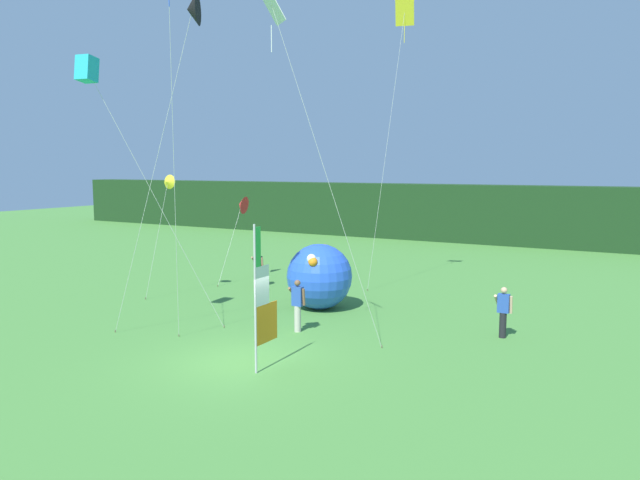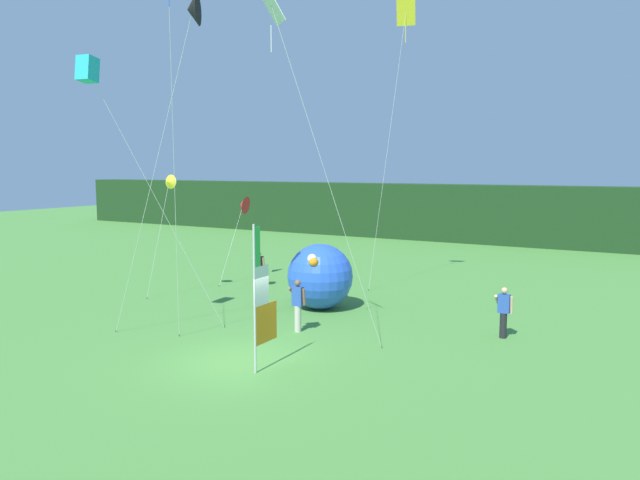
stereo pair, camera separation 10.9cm
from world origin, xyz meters
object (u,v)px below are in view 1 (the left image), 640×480
inflatable_balloon (319,276)px  kite_white_diamond_1 (276,20)px  person_near_banner (503,311)px  kite_yellow_delta_2 (168,182)px  kite_red_delta_4 (242,205)px  kite_yellow_diamond_3 (403,27)px  kite_cyan_box_6 (87,70)px  kite_black_delta_5 (192,10)px  banner_flag (262,301)px  kite_blue_diamond_0 (169,6)px  person_mid_field (298,304)px  person_far_left (258,268)px

inflatable_balloon → kite_white_diamond_1: (1.87, -5.64, 8.02)m
person_near_banner → kite_white_diamond_1: kite_white_diamond_1 is taller
inflatable_balloon → kite_yellow_delta_2: bearing=-170.3°
kite_white_diamond_1 → kite_red_delta_4: kite_white_diamond_1 is taller
inflatable_balloon → kite_yellow_diamond_3: 11.20m
kite_red_delta_4 → kite_cyan_box_6: 11.76m
inflatable_balloon → kite_black_delta_5: 10.34m
banner_flag → kite_yellow_diamond_3: (-0.88, 11.76, 9.35)m
kite_blue_diamond_0 → banner_flag: bearing=2.2°
inflatable_balloon → kite_white_diamond_1: kite_white_diamond_1 is taller
person_mid_field → inflatable_balloon: bearing=107.0°
person_near_banner → kite_red_delta_4: 14.15m
kite_blue_diamond_0 → kite_yellow_diamond_3: bearing=80.6°
person_far_left → kite_yellow_diamond_3: size_ratio=0.13×
kite_red_delta_4 → kite_blue_diamond_0: bearing=-62.1°
kite_yellow_diamond_3 → kite_red_delta_4: size_ratio=3.06×
person_far_left → kite_white_diamond_1: bearing=-51.4°
kite_blue_diamond_0 → kite_yellow_delta_2: size_ratio=2.16×
person_mid_field → kite_cyan_box_6: size_ratio=0.20×
person_near_banner → kite_yellow_delta_2: size_ratio=0.32×
person_mid_field → kite_yellow_diamond_3: (0.27, 8.09, 10.31)m
inflatable_balloon → kite_red_delta_4: 7.58m
person_near_banner → kite_cyan_box_6: kite_cyan_box_6 is taller
person_far_left → person_mid_field: bearing=-45.3°
inflatable_balloon → kite_yellow_diamond_3: size_ratio=0.20×
kite_white_diamond_1 → kite_blue_diamond_0: bearing=-153.6°
kite_blue_diamond_0 → kite_yellow_diamond_3: (1.96, 11.86, 1.56)m
person_far_left → kite_white_diamond_1: 13.31m
kite_white_diamond_1 → kite_yellow_diamond_3: size_ratio=0.82×
person_far_left → kite_yellow_delta_2: kite_yellow_delta_2 is taller
kite_red_delta_4 → kite_black_delta_5: bearing=-60.6°
kite_white_diamond_1 → kite_black_delta_5: 3.09m
banner_flag → kite_cyan_box_6: 8.80m
banner_flag → kite_yellow_delta_2: size_ratio=0.77×
person_far_left → kite_black_delta_5: 12.53m
inflatable_balloon → banner_flag: bearing=-72.8°
kite_blue_diamond_0 → kite_cyan_box_6: bearing=-178.8°
kite_white_diamond_1 → kite_red_delta_4: 13.54m
kite_blue_diamond_0 → kite_yellow_diamond_3: size_ratio=0.89×
kite_blue_diamond_0 → inflatable_balloon: bearing=84.0°
banner_flag → kite_red_delta_4: 13.46m
kite_white_diamond_1 → person_near_banner: bearing=44.8°
banner_flag → kite_yellow_delta_2: 10.74m
kite_blue_diamond_0 → person_mid_field: bearing=65.8°
kite_white_diamond_1 → kite_yellow_delta_2: (-8.38, 4.53, -4.52)m
person_far_left → kite_red_delta_4: bearing=146.4°
person_near_banner → inflatable_balloon: (-6.99, 0.55, 0.39)m
person_near_banner → kite_yellow_diamond_3: bearing=136.3°
person_near_banner → person_far_left: person_near_banner is taller
banner_flag → kite_white_diamond_1: (-0.25, 1.18, 7.39)m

